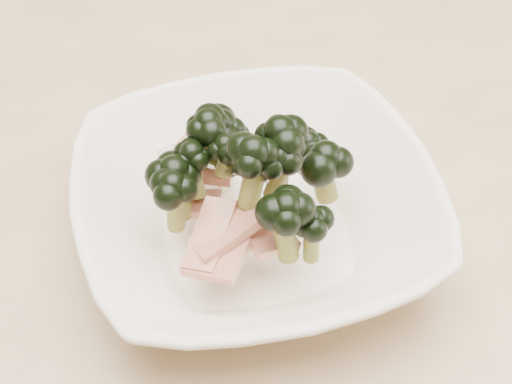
% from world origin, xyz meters
% --- Properties ---
extents(dining_table, '(1.20, 0.80, 0.75)m').
position_xyz_m(dining_table, '(0.00, 0.00, 0.65)').
color(dining_table, tan).
rests_on(dining_table, ground).
extents(broccoli_dish, '(0.28, 0.28, 0.12)m').
position_xyz_m(broccoli_dish, '(-0.04, -0.06, 0.79)').
color(broccoli_dish, '#F3E4CD').
rests_on(broccoli_dish, dining_table).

